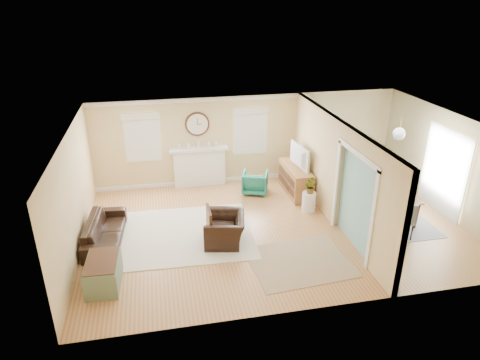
# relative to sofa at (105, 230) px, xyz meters

# --- Properties ---
(floor) EXTENTS (9.00, 9.00, 0.00)m
(floor) POSITION_rel_sofa_xyz_m (3.99, -0.14, -0.28)
(floor) COLOR #A06A3E
(floor) RESTS_ON ground
(wall_back) EXTENTS (9.00, 0.02, 2.60)m
(wall_back) POSITION_rel_sofa_xyz_m (3.99, 2.86, 1.02)
(wall_back) COLOR tan
(wall_back) RESTS_ON ground
(wall_front) EXTENTS (9.00, 0.02, 2.60)m
(wall_front) POSITION_rel_sofa_xyz_m (3.99, -3.14, 1.02)
(wall_front) COLOR tan
(wall_front) RESTS_ON ground
(wall_left) EXTENTS (0.02, 6.00, 2.60)m
(wall_left) POSITION_rel_sofa_xyz_m (-0.51, -0.14, 1.02)
(wall_left) COLOR tan
(wall_left) RESTS_ON ground
(wall_right) EXTENTS (0.02, 6.00, 2.60)m
(wall_right) POSITION_rel_sofa_xyz_m (8.49, -0.14, 1.02)
(wall_right) COLOR tan
(wall_right) RESTS_ON ground
(ceiling) EXTENTS (9.00, 6.00, 0.02)m
(ceiling) POSITION_rel_sofa_xyz_m (3.99, -0.14, 2.32)
(ceiling) COLOR white
(ceiling) RESTS_ON wall_back
(partition) EXTENTS (0.17, 6.00, 2.60)m
(partition) POSITION_rel_sofa_xyz_m (5.51, 0.14, 1.07)
(partition) COLOR tan
(partition) RESTS_ON ground
(fireplace) EXTENTS (1.70, 0.30, 1.17)m
(fireplace) POSITION_rel_sofa_xyz_m (2.49, 2.74, 0.32)
(fireplace) COLOR white
(fireplace) RESTS_ON ground
(wall_clock) EXTENTS (0.70, 0.07, 0.70)m
(wall_clock) POSITION_rel_sofa_xyz_m (2.49, 2.82, 1.57)
(wall_clock) COLOR #432417
(wall_clock) RESTS_ON wall_back
(window_left) EXTENTS (1.05, 0.13, 1.42)m
(window_left) POSITION_rel_sofa_xyz_m (0.94, 2.81, 1.38)
(window_left) COLOR white
(window_left) RESTS_ON wall_back
(window_right) EXTENTS (1.05, 0.13, 1.42)m
(window_right) POSITION_rel_sofa_xyz_m (4.04, 2.81, 1.38)
(window_right) COLOR white
(window_right) RESTS_ON wall_back
(french_doors) EXTENTS (0.06, 1.70, 2.20)m
(french_doors) POSITION_rel_sofa_xyz_m (8.45, -0.14, 0.82)
(french_doors) COLOR white
(french_doors) RESTS_ON ground
(pendant) EXTENTS (0.30, 0.30, 0.55)m
(pendant) POSITION_rel_sofa_xyz_m (6.99, -0.14, 1.92)
(pendant) COLOR gold
(pendant) RESTS_ON ceiling
(rug_cream) EXTENTS (3.18, 2.79, 0.02)m
(rug_cream) POSITION_rel_sofa_xyz_m (1.85, -0.06, -0.27)
(rug_cream) COLOR white
(rug_cream) RESTS_ON floor
(rug_jute) EXTENTS (2.20, 1.86, 0.01)m
(rug_jute) POSITION_rel_sofa_xyz_m (4.11, -1.69, -0.28)
(rug_jute) COLOR tan
(rug_jute) RESTS_ON floor
(rug_grey) EXTENTS (2.20, 2.75, 0.01)m
(rug_grey) POSITION_rel_sofa_xyz_m (6.76, -0.08, -0.28)
(rug_grey) COLOR slate
(rug_grey) RESTS_ON floor
(sofa) EXTENTS (0.90, 1.98, 0.56)m
(sofa) POSITION_rel_sofa_xyz_m (0.00, 0.00, 0.00)
(sofa) COLOR black
(sofa) RESTS_ON floor
(eames_chair) EXTENTS (1.08, 1.18, 0.67)m
(eames_chair) POSITION_rel_sofa_xyz_m (2.69, -0.57, 0.05)
(eames_chair) COLOR black
(eames_chair) RESTS_ON floor
(green_chair) EXTENTS (0.88, 0.89, 0.64)m
(green_chair) POSITION_rel_sofa_xyz_m (3.98, 1.88, 0.04)
(green_chair) COLOR #1B6B5B
(green_chair) RESTS_ON floor
(trunk) EXTENTS (0.65, 1.03, 0.58)m
(trunk) POSITION_rel_sofa_xyz_m (0.11, -1.67, 0.01)
(trunk) COLOR gray
(trunk) RESTS_ON floor
(credenza) EXTENTS (0.55, 1.63, 0.80)m
(credenza) POSITION_rel_sofa_xyz_m (5.10, 1.64, 0.12)
(credenza) COLOR olive
(credenza) RESTS_ON floor
(tv) EXTENTS (0.28, 1.09, 0.62)m
(tv) POSITION_rel_sofa_xyz_m (5.08, 1.64, 0.83)
(tv) COLOR black
(tv) RESTS_ON credenza
(garden_stool) EXTENTS (0.36, 0.36, 0.53)m
(garden_stool) POSITION_rel_sofa_xyz_m (5.10, 0.49, -0.02)
(garden_stool) COLOR white
(garden_stool) RESTS_ON floor
(potted_plant) EXTENTS (0.34, 0.38, 0.37)m
(potted_plant) POSITION_rel_sofa_xyz_m (5.10, 0.49, 0.43)
(potted_plant) COLOR #337F33
(potted_plant) RESTS_ON garden_stool
(dining_table) EXTENTS (1.47, 2.15, 0.69)m
(dining_table) POSITION_rel_sofa_xyz_m (6.76, -0.08, 0.06)
(dining_table) COLOR #432417
(dining_table) RESTS_ON floor
(dining_chair_n) EXTENTS (0.52, 0.52, 0.96)m
(dining_chair_n) POSITION_rel_sofa_xyz_m (6.68, 0.93, 0.28)
(dining_chair_n) COLOR slate
(dining_chair_n) RESTS_ON floor
(dining_chair_s) EXTENTS (0.51, 0.51, 0.92)m
(dining_chair_s) POSITION_rel_sofa_xyz_m (6.82, -1.17, 0.26)
(dining_chair_s) COLOR slate
(dining_chair_s) RESTS_ON floor
(dining_chair_w) EXTENTS (0.48, 0.48, 0.90)m
(dining_chair_w) POSITION_rel_sofa_xyz_m (6.02, -0.08, 0.24)
(dining_chair_w) COLOR white
(dining_chair_w) RESTS_ON floor
(dining_chair_e) EXTENTS (0.48, 0.48, 0.94)m
(dining_chair_e) POSITION_rel_sofa_xyz_m (7.44, -0.04, 0.27)
(dining_chair_e) COLOR slate
(dining_chair_e) RESTS_ON floor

